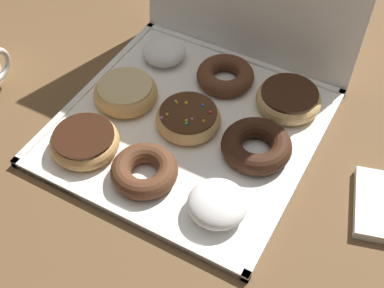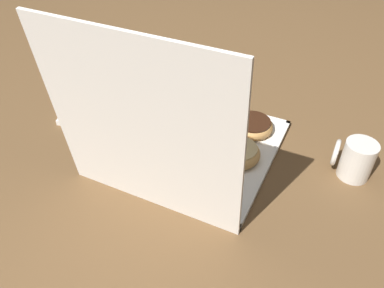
{
  "view_description": "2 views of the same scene",
  "coord_description": "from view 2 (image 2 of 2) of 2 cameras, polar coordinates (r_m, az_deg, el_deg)",
  "views": [
    {
      "loc": [
        0.31,
        -0.54,
        0.68
      ],
      "look_at": [
        0.03,
        -0.05,
        0.03
      ],
      "focal_mm": 48.31,
      "sensor_mm": 36.0,
      "label": 1
    },
    {
      "loc": [
        -0.35,
        0.73,
        0.69
      ],
      "look_at": [
        -0.02,
        0.05,
        0.06
      ],
      "focal_mm": 35.68,
      "sensor_mm": 36.0,
      "label": 2
    }
  ],
  "objects": [
    {
      "name": "box_lid_open",
      "position": [
        0.76,
        -7.71,
        1.62
      ],
      "size": [
        0.43,
        0.05,
        0.44
      ],
      "primitive_type": "cube",
      "rotation": [
        1.47,
        0.0,
        0.0
      ],
      "color": "white",
      "rests_on": "ground"
    },
    {
      "name": "sprinkle_donut_4",
      "position": [
        1.05,
        0.16,
        0.78
      ],
      "size": [
        0.11,
        0.11,
        0.04
      ],
      "color": "tan",
      "rests_on": "donut_box"
    },
    {
      "name": "donut_box",
      "position": [
        1.06,
        0.18,
        -0.27
      ],
      "size": [
        0.43,
        0.43,
        0.01
      ],
      "color": "white",
      "rests_on": "ground"
    },
    {
      "name": "powdered_filled_donut_2",
      "position": [
        1.19,
        -2.51,
        6.22
      ],
      "size": [
        0.09,
        0.09,
        0.04
      ],
      "color": "white",
      "rests_on": "donut_box"
    },
    {
      "name": "chocolate_frosted_donut_0",
      "position": [
        1.11,
        9.02,
        2.75
      ],
      "size": [
        0.12,
        0.12,
        0.03
      ],
      "color": "tan",
      "rests_on": "donut_box"
    },
    {
      "name": "chocolate_cake_ring_donut_5",
      "position": [
        1.09,
        -6.08,
        2.41
      ],
      "size": [
        0.12,
        0.12,
        0.04
      ],
      "color": "#381E11",
      "rests_on": "donut_box"
    },
    {
      "name": "ground_plane",
      "position": [
        1.06,
        0.18,
        -0.49
      ],
      "size": [
        3.0,
        3.0,
        0.0
      ],
      "primitive_type": "plane",
      "color": "brown"
    },
    {
      "name": "chocolate_cake_ring_donut_7",
      "position": [
        0.96,
        -3.55,
        -3.84
      ],
      "size": [
        0.11,
        0.11,
        0.03
      ],
      "color": "#59331E",
      "rests_on": "donut_box"
    },
    {
      "name": "chocolate_cake_ring_donut_1",
      "position": [
        1.14,
        3.36,
        4.4
      ],
      "size": [
        0.11,
        0.11,
        0.03
      ],
      "color": "#59331E",
      "rests_on": "donut_box"
    },
    {
      "name": "coffee_mug",
      "position": [
        1.03,
        23.28,
        -2.05
      ],
      "size": [
        0.1,
        0.08,
        0.1
      ],
      "color": "white",
      "rests_on": "ground"
    },
    {
      "name": "napkin_stack",
      "position": [
        1.22,
        -15.7,
        4.51
      ],
      "size": [
        0.16,
        0.16,
        0.02
      ],
      "primitive_type": "cube",
      "rotation": [
        0.0,
        0.0,
        0.28
      ],
      "color": "white",
      "rests_on": "ground"
    },
    {
      "name": "glazed_ring_donut_3",
      "position": [
        1.01,
        6.96,
        -1.19
      ],
      "size": [
        0.12,
        0.12,
        0.04
      ],
      "color": "tan",
      "rests_on": "donut_box"
    },
    {
      "name": "powdered_filled_donut_6",
      "position": [
        0.91,
        3.89,
        -6.23
      ],
      "size": [
        0.09,
        0.09,
        0.04
      ],
      "color": "white",
      "rests_on": "donut_box"
    },
    {
      "name": "chocolate_frosted_donut_8",
      "position": [
        1.01,
        -9.88,
        -1.35
      ],
      "size": [
        0.12,
        0.12,
        0.04
      ],
      "color": "#E5B770",
      "rests_on": "donut_box"
    }
  ]
}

